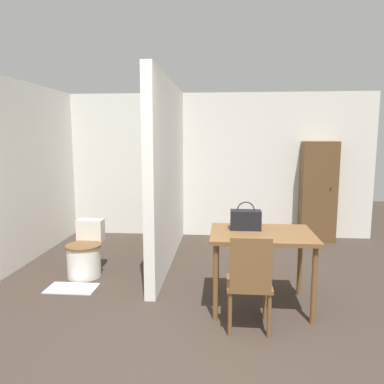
% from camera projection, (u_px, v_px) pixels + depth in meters
% --- Properties ---
extents(ground_plane, '(16.00, 16.00, 0.00)m').
position_uv_depth(ground_plane, '(176.00, 375.00, 2.77)').
color(ground_plane, '#382D26').
extents(wall_back, '(5.76, 0.12, 2.50)m').
position_uv_depth(wall_back, '(205.00, 165.00, 6.61)').
color(wall_back, silver).
rests_on(wall_back, ground_plane).
extents(wall_left, '(0.12, 5.02, 2.50)m').
position_uv_depth(wall_left, '(6.00, 176.00, 4.78)').
color(wall_left, silver).
rests_on(wall_left, ground_plane).
extents(partition_wall, '(0.12, 2.80, 2.50)m').
position_uv_depth(partition_wall, '(168.00, 173.00, 5.21)').
color(partition_wall, silver).
rests_on(partition_wall, ground_plane).
extents(dining_table, '(1.04, 0.78, 0.79)m').
position_uv_depth(dining_table, '(262.00, 241.00, 3.80)').
color(dining_table, brown).
rests_on(dining_table, ground_plane).
extents(wooden_chair, '(0.40, 0.40, 0.90)m').
position_uv_depth(wooden_chair, '(249.00, 280.00, 3.33)').
color(wooden_chair, brown).
rests_on(wooden_chair, ground_plane).
extents(toilet, '(0.44, 0.59, 0.67)m').
position_uv_depth(toilet, '(85.00, 254.00, 4.75)').
color(toilet, silver).
rests_on(toilet, ground_plane).
extents(handbag, '(0.32, 0.16, 0.29)m').
position_uv_depth(handbag, '(246.00, 220.00, 3.90)').
color(handbag, black).
rests_on(handbag, dining_table).
extents(wooden_cabinet, '(0.57, 0.36, 1.68)m').
position_uv_depth(wooden_cabinet, '(318.00, 192.00, 6.27)').
color(wooden_cabinet, brown).
rests_on(wooden_cabinet, ground_plane).
extents(bath_mat, '(0.57, 0.33, 0.01)m').
position_uv_depth(bath_mat, '(72.00, 288.00, 4.34)').
color(bath_mat, '#B2BCC6').
rests_on(bath_mat, ground_plane).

